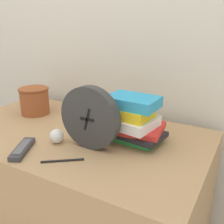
# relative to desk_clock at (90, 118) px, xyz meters

# --- Properties ---
(wall_back) EXTENTS (6.00, 0.04, 2.40)m
(wall_back) POSITION_rel_desk_clock_xyz_m (-0.15, 0.50, 0.29)
(wall_back) COLOR silver
(wall_back) RESTS_ON ground_plane
(desk) EXTENTS (1.19, 0.68, 0.78)m
(desk) POSITION_rel_desk_clock_xyz_m (-0.15, 0.09, -0.52)
(desk) COLOR tan
(desk) RESTS_ON ground_plane
(desk_clock) EXTENTS (0.25, 0.04, 0.25)m
(desk_clock) POSITION_rel_desk_clock_xyz_m (0.00, 0.00, 0.00)
(desk_clock) COLOR #333333
(desk_clock) RESTS_ON desk
(book_stack) EXTENTS (0.26, 0.22, 0.20)m
(book_stack) POSITION_rel_desk_clock_xyz_m (0.12, 0.13, -0.03)
(book_stack) COLOR green
(book_stack) RESTS_ON desk
(basket) EXTENTS (0.16, 0.16, 0.14)m
(basket) POSITION_rel_desk_clock_xyz_m (-0.48, 0.19, -0.05)
(basket) COLOR #994C28
(basket) RESTS_ON desk
(tv_remote) EXTENTS (0.12, 0.17, 0.02)m
(tv_remote) POSITION_rel_desk_clock_xyz_m (-0.21, -0.16, -0.12)
(tv_remote) COLOR #333338
(tv_remote) RESTS_ON desk
(crumpled_paper_ball) EXTENTS (0.06, 0.06, 0.06)m
(crumpled_paper_ball) POSITION_rel_desk_clock_xyz_m (-0.14, -0.03, -0.10)
(crumpled_paper_ball) COLOR white
(crumpled_paper_ball) RESTS_ON desk
(pen) EXTENTS (0.13, 0.10, 0.01)m
(pen) POSITION_rel_desk_clock_xyz_m (-0.03, -0.14, -0.12)
(pen) COLOR black
(pen) RESTS_ON desk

